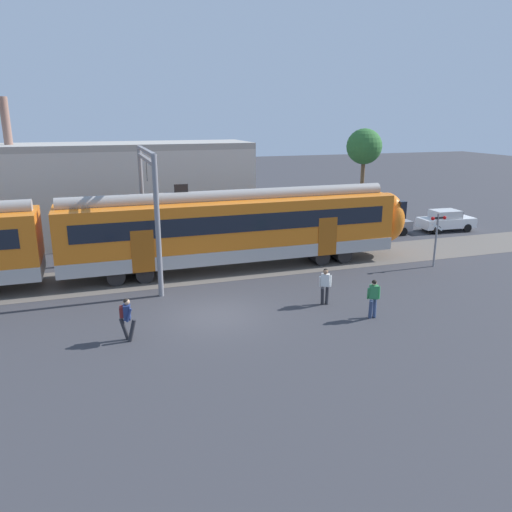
% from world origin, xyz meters
% --- Properties ---
extents(ground_plane, '(160.00, 160.00, 0.00)m').
position_xyz_m(ground_plane, '(0.00, 0.00, 0.00)').
color(ground_plane, '#38383D').
extents(track_bed, '(80.00, 4.40, 0.01)m').
position_xyz_m(track_bed, '(-8.48, 6.36, 0.01)').
color(track_bed, '#605951').
rests_on(track_bed, ground).
extents(commuter_train, '(38.05, 3.07, 4.73)m').
position_xyz_m(commuter_train, '(-6.00, 6.35, 2.25)').
color(commuter_train, '#B2ADA8').
rests_on(commuter_train, ground).
extents(pedestrian_navy, '(0.62, 0.58, 1.67)m').
position_xyz_m(pedestrian_navy, '(-3.71, -1.30, 0.99)').
color(pedestrian_navy, '#28282D').
rests_on(pedestrian_navy, ground).
extents(pedestrian_white, '(0.66, 0.56, 1.67)m').
position_xyz_m(pedestrian_white, '(4.89, -0.22, 0.99)').
color(pedestrian_white, '#28282D').
rests_on(pedestrian_white, ground).
extents(pedestrian_green, '(0.66, 0.55, 1.67)m').
position_xyz_m(pedestrian_green, '(6.08, -2.27, 0.96)').
color(pedestrian_green, navy).
rests_on(pedestrian_green, ground).
extents(parked_car_grey, '(4.06, 1.87, 1.54)m').
position_xyz_m(parked_car_grey, '(14.65, 10.79, 0.78)').
color(parked_car_grey, gray).
rests_on(parked_car_grey, ground).
extents(parked_car_white, '(4.09, 1.93, 1.54)m').
position_xyz_m(parked_car_white, '(19.72, 10.33, 0.78)').
color(parked_car_white, silver).
rests_on(parked_car_white, ground).
extents(catenary_gantry, '(0.24, 6.64, 6.53)m').
position_xyz_m(catenary_gantry, '(-1.86, 6.36, 4.31)').
color(catenary_gantry, gray).
rests_on(catenary_gantry, ground).
extents(crossing_signal, '(0.96, 0.22, 3.00)m').
position_xyz_m(crossing_signal, '(13.20, 3.09, 2.01)').
color(crossing_signal, gray).
rests_on(crossing_signal, ground).
extents(background_building, '(18.75, 5.00, 9.20)m').
position_xyz_m(background_building, '(-3.45, 15.15, 3.21)').
color(background_building, beige).
rests_on(background_building, ground).
extents(street_tree_right, '(2.87, 2.87, 7.13)m').
position_xyz_m(street_tree_right, '(16.79, 17.43, 5.64)').
color(street_tree_right, brown).
rests_on(street_tree_right, ground).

